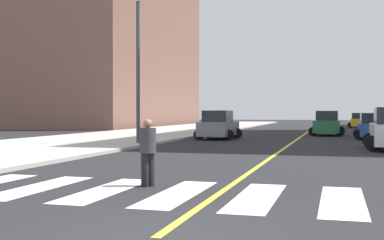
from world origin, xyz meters
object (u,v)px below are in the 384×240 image
(car_green_fourth, at_px, (327,124))
(street_lamp, at_px, (138,56))
(car_blue_fifth, at_px, (373,127))
(car_yellow_third, at_px, (358,121))
(car_gray_nearest, at_px, (218,126))
(pedestrian_crossing, at_px, (148,149))

(car_green_fourth, relative_size, street_lamp, 0.53)
(car_blue_fifth, height_order, street_lamp, street_lamp)
(car_yellow_third, height_order, street_lamp, street_lamp)
(car_gray_nearest, height_order, car_blue_fifth, car_gray_nearest)
(car_gray_nearest, xyz_separation_m, car_yellow_third, (10.15, 28.34, -0.11))
(car_yellow_third, bearing_deg, street_lamp, 70.74)
(car_yellow_third, distance_m, car_blue_fifth, 25.53)
(car_gray_nearest, relative_size, car_green_fourth, 1.01)
(street_lamp, bearing_deg, car_green_fourth, 57.67)
(pedestrian_crossing, bearing_deg, car_green_fourth, 25.97)
(car_gray_nearest, height_order, car_green_fourth, car_gray_nearest)
(pedestrian_crossing, bearing_deg, street_lamp, 56.09)
(car_yellow_third, xyz_separation_m, street_lamp, (-12.90, -36.06, 4.11))
(car_gray_nearest, bearing_deg, car_green_fourth, 48.66)
(car_gray_nearest, distance_m, car_blue_fifth, 10.47)
(street_lamp, bearing_deg, car_yellow_third, 70.31)
(car_gray_nearest, relative_size, pedestrian_crossing, 2.59)
(car_blue_fifth, xyz_separation_m, pedestrian_crossing, (-6.87, -24.72, 0.10))
(car_blue_fifth, height_order, pedestrian_crossing, car_blue_fifth)
(car_blue_fifth, xyz_separation_m, street_lamp, (-12.84, -10.53, 4.09))
(car_blue_fifth, distance_m, pedestrian_crossing, 25.65)
(car_gray_nearest, height_order, street_lamp, street_lamp)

